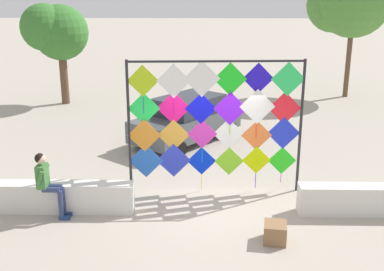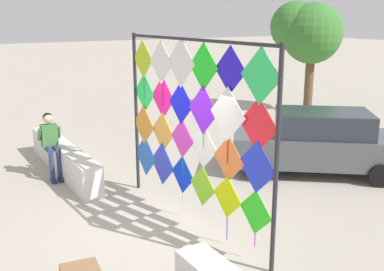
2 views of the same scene
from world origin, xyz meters
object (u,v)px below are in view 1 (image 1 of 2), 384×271
Objects in this scene: cardboard_box_large at (275,233)px; tree_broadleaf at (348,2)px; parked_car at (187,119)px; kite_display_rack at (215,117)px; seated_vendor at (48,180)px; tree_far_right at (55,31)px.

tree_broadleaf is at bearing 70.13° from cardboard_box_large.
parked_car reaches higher than cardboard_box_large.
parked_car is 0.69× the size of tree_broadleaf.
kite_display_rack is at bearing 115.83° from cardboard_box_large.
kite_display_rack is at bearing -118.99° from tree_broadleaf.
tree_broadleaf is at bearing 51.95° from seated_vendor.
cardboard_box_large is 14.84m from tree_broadleaf.
tree_broadleaf is (6.06, 10.94, 2.26)m from kite_display_rack.
tree_far_right reaches higher than kite_display_rack.
tree_broadleaf is (6.87, 6.90, 3.46)m from parked_car.
tree_far_right is (-12.52, -1.86, -1.12)m from tree_broadleaf.
seated_vendor reaches higher than parked_car.
kite_display_rack is 3.28m from cardboard_box_large.
tree_broadleaf reaches higher than kite_display_rack.
tree_far_right reaches higher than seated_vendor.
tree_broadleaf is (9.77, 12.48, 3.32)m from seated_vendor.
kite_display_rack is at bearing -78.70° from parked_car.
tree_far_right is at bearing 138.25° from parked_car.
seated_vendor is at bearing -157.43° from kite_display_rack.
kite_display_rack is at bearing 22.57° from seated_vendor.
seated_vendor is 0.26× the size of tree_broadleaf.
tree_broadleaf is 12.70m from tree_far_right.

